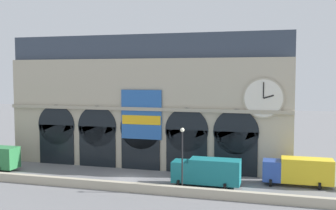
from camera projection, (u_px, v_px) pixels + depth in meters
ground_plane at (127, 179)px, 47.41m from camera, size 200.00×200.00×0.00m
quay_parapet_wall at (110, 186)px, 42.83m from camera, size 90.00×0.70×0.95m
station_building at (147, 103)px, 54.03m from camera, size 38.08×5.59×17.60m
box_truck_mideast at (207, 171)px, 44.05m from camera, size 7.50×2.91×3.12m
box_truck_east at (298, 171)px, 44.36m from camera, size 7.50×2.91×3.12m
street_lamp_quayside at (182, 152)px, 41.23m from camera, size 0.44×0.44×6.90m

